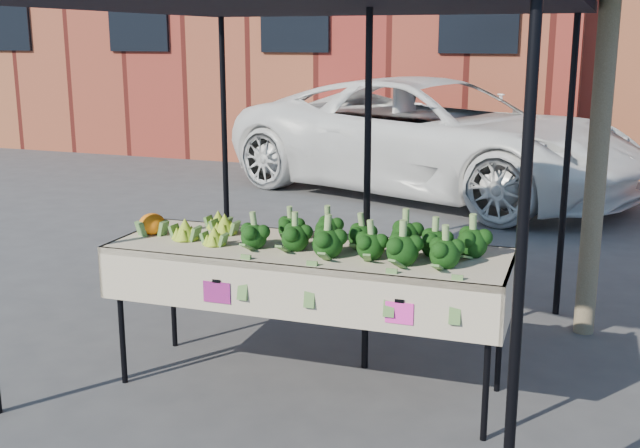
# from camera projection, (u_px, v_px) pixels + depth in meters

# --- Properties ---
(ground) EXTENTS (90.00, 90.00, 0.00)m
(ground) POSITION_uv_depth(u_px,v_px,m) (324.00, 389.00, 4.82)
(ground) COLOR #363639
(table) EXTENTS (2.43, 0.88, 0.90)m
(table) POSITION_uv_depth(u_px,v_px,m) (308.00, 318.00, 4.76)
(table) COLOR #BBAE96
(table) RESTS_ON ground
(canopy) EXTENTS (3.16, 3.16, 2.74)m
(canopy) POSITION_uv_depth(u_px,v_px,m) (319.00, 157.00, 5.02)
(canopy) COLOR black
(canopy) RESTS_ON ground
(broccoli_heap) EXTENTS (1.44, 0.54, 0.22)m
(broccoli_heap) POSITION_uv_depth(u_px,v_px,m) (361.00, 233.00, 4.54)
(broccoli_heap) COLOR black
(broccoli_heap) RESTS_ON table
(romanesco_cluster) EXTENTS (0.40, 0.54, 0.17)m
(romanesco_cluster) POSITION_uv_depth(u_px,v_px,m) (212.00, 223.00, 4.90)
(romanesco_cluster) COLOR #AAC126
(romanesco_cluster) RESTS_ON table
(cauliflower_pair) EXTENTS (0.17, 0.17, 0.16)m
(cauliflower_pair) POSITION_uv_depth(u_px,v_px,m) (152.00, 222.00, 4.96)
(cauliflower_pair) COLOR orange
(cauliflower_pair) RESTS_ON table
(street_tree) EXTENTS (2.13, 2.13, 4.20)m
(street_tree) POSITION_uv_depth(u_px,v_px,m) (607.00, 41.00, 5.29)
(street_tree) COLOR #1E4C14
(street_tree) RESTS_ON ground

